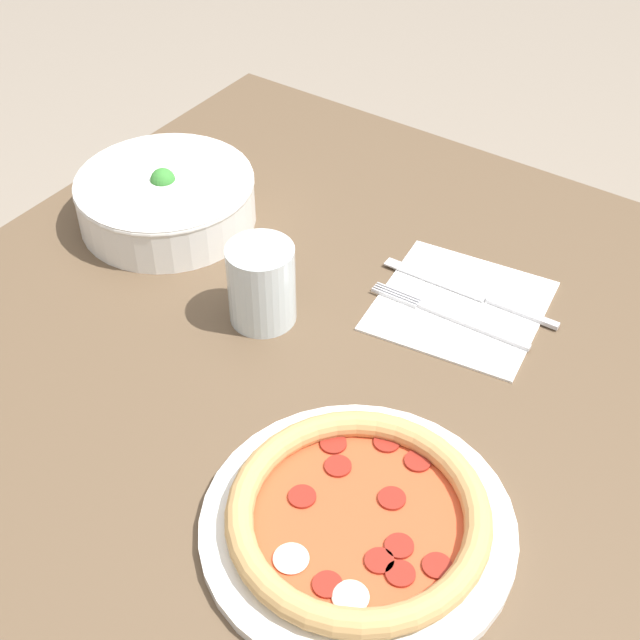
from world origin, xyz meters
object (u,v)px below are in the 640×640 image
(glass, at_px, (262,284))
(pizza, at_px, (358,519))
(fork, at_px, (451,317))
(knife, at_px, (477,296))
(bowl, at_px, (167,197))

(glass, bearing_deg, pizza, -126.78)
(pizza, xyz_separation_m, fork, (0.30, 0.07, -0.01))
(fork, bearing_deg, glass, 30.75)
(pizza, bearing_deg, knife, 9.40)
(knife, bearing_deg, fork, 79.75)
(knife, bearing_deg, bowl, 9.92)
(pizza, height_order, fork, pizza)
(bowl, distance_m, fork, 0.40)
(pizza, relative_size, bowl, 1.25)
(bowl, xyz_separation_m, fork, (0.03, -0.40, -0.03))
(pizza, distance_m, bowl, 0.54)
(knife, distance_m, glass, 0.26)
(bowl, bearing_deg, pizza, -119.97)
(glass, bearing_deg, fork, -57.35)
(fork, bearing_deg, pizza, 100.43)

